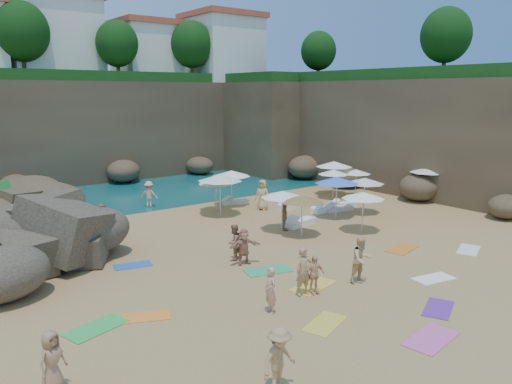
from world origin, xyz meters
TOP-DOWN VIEW (x-y plane):
  - ground at (0.00, 0.00)m, footprint 120.00×120.00m
  - seawater at (0.00, 30.00)m, footprint 120.00×120.00m
  - cliff_back at (2.00, 25.00)m, footprint 44.00×8.00m
  - cliff_right at (19.00, 8.00)m, footprint 8.00×30.00m
  - cliff_corner at (17.00, 20.00)m, footprint 10.00×12.00m
  - clifftop_buildings at (2.96, 25.79)m, footprint 28.48×9.48m
  - clifftop_trees at (4.78, 19.52)m, footprint 35.60×23.82m
  - rock_outcrop at (-9.25, 2.67)m, footprint 7.99×6.51m
  - parasol_0 at (4.10, 8.32)m, footprint 2.41×2.41m
  - parasol_1 at (2.09, 6.59)m, footprint 2.61×2.61m
  - parasol_2 at (12.60, 5.44)m, footprint 2.02×2.02m
  - parasol_3 at (11.74, 6.74)m, footprint 2.54×2.54m
  - parasol_4 at (15.34, 1.61)m, footprint 2.42×2.42m
  - parasol_5 at (2.46, 7.63)m, footprint 2.13×2.13m
  - parasol_6 at (3.01, 0.53)m, footprint 2.22×2.22m
  - parasol_7 at (9.19, 1.77)m, footprint 2.30×2.30m
  - parasol_8 at (10.86, 5.93)m, footprint 2.11×2.11m
  - parasol_9 at (2.81, 1.81)m, footprint 2.27×2.27m
  - parasol_10 at (7.20, 2.14)m, footprint 2.52×2.52m
  - parasol_11 at (6.03, -0.82)m, footprint 2.24×2.24m
  - lounger_0 at (8.49, 3.15)m, footprint 1.94×0.94m
  - lounger_1 at (4.59, 8.61)m, footprint 1.83×1.29m
  - lounger_2 at (7.69, 3.54)m, footprint 1.92×0.68m
  - lounger_3 at (6.75, 5.52)m, footprint 1.91×0.73m
  - lounger_4 at (9.56, 3.74)m, footprint 1.82×1.00m
  - lounger_5 at (4.32, 2.08)m, footprint 2.13×1.03m
  - towel_1 at (-1.26, -9.79)m, footprint 2.05×1.24m
  - towel_2 at (-7.31, -3.30)m, footprint 1.73×1.34m
  - towel_3 at (-8.89, -3.10)m, footprint 2.08×1.43m
  - towel_4 at (-3.04, -7.18)m, footprint 1.86×1.37m
  - towel_5 at (3.11, -7.00)m, footprint 1.76×1.12m
  - towel_6 at (0.80, -8.70)m, footprint 1.85×1.44m
  - towel_8 at (-5.63, 1.55)m, footprint 1.69×1.12m
  - towel_10 at (5.29, -3.91)m, footprint 2.02×1.31m
  - towel_11 at (-1.50, -2.39)m, footprint 2.07×1.41m
  - towel_12 at (-1.18, -4.69)m, footprint 2.11×1.38m
  - towel_13 at (7.58, -5.89)m, footprint 1.94×1.47m
  - person_stand_1 at (-1.82, -0.43)m, footprint 0.92×0.81m
  - person_stand_2 at (-0.26, 11.17)m, footprint 1.07×1.07m
  - person_stand_3 at (2.98, 1.82)m, footprint 0.72×0.92m
  - person_stand_4 at (4.96, 6.23)m, footprint 0.86×1.05m
  - person_stand_5 at (-5.38, 5.56)m, footprint 1.85×0.95m
  - person_stand_6 at (-3.91, -5.51)m, footprint 0.50×0.65m
  - person_lie_0 at (-6.52, -9.08)m, footprint 1.29×1.78m
  - person_lie_1 at (-1.66, -5.22)m, footprint 1.11×1.55m
  - person_lie_2 at (-10.86, -5.69)m, footprint 1.36×1.70m
  - person_lie_3 at (-1.80, -1.14)m, footprint 1.70×1.79m
  - person_lie_4 at (-2.05, -5.09)m, footprint 0.89×1.82m
  - person_lie_5 at (0.54, -5.51)m, footprint 1.06×1.86m

SIDE VIEW (x-z plane):
  - ground at x=0.00m, z-range 0.00..0.00m
  - rock_outcrop at x=-9.25m, z-range -1.44..1.44m
  - seawater at x=0.00m, z-range 0.00..0.00m
  - towel_2 at x=-7.31m, z-range 0.00..0.03m
  - towel_8 at x=-5.63m, z-range 0.00..0.03m
  - towel_5 at x=3.11m, z-range 0.00..0.03m
  - towel_6 at x=0.80m, z-range 0.00..0.03m
  - towel_4 at x=-3.04m, z-range 0.00..0.03m
  - towel_13 at x=7.58m, z-range 0.00..0.03m
  - towel_10 at x=5.29m, z-range 0.00..0.03m
  - towel_11 at x=-1.50m, z-range 0.00..0.03m
  - towel_3 at x=-8.89m, z-range 0.00..0.03m
  - towel_1 at x=-1.26m, z-range 0.00..0.03m
  - towel_12 at x=-1.18m, z-range 0.00..0.03m
  - lounger_4 at x=9.56m, z-range 0.00..0.27m
  - lounger_1 at x=4.59m, z-range 0.00..0.27m
  - lounger_0 at x=8.49m, z-range 0.00..0.29m
  - lounger_3 at x=6.75m, z-range 0.00..0.29m
  - lounger_2 at x=7.69m, z-range 0.00..0.30m
  - lounger_5 at x=4.32m, z-range 0.00..0.32m
  - person_lie_1 at x=-1.66m, z-range 0.00..0.34m
  - person_lie_3 at x=-1.80m, z-range 0.00..0.40m
  - person_lie_2 at x=-10.86m, z-range 0.00..0.41m
  - person_lie_4 at x=-2.05m, z-range 0.00..0.42m
  - person_lie_0 at x=-6.52m, z-range 0.00..0.44m
  - person_lie_5 at x=0.54m, z-range 0.00..0.67m
  - person_stand_3 at x=2.98m, z-range 0.00..1.46m
  - person_stand_6 at x=-3.91m, z-range 0.00..1.58m
  - person_stand_1 at x=-1.82m, z-range 0.00..1.59m
  - person_stand_2 at x=-0.26m, z-range 0.00..1.66m
  - person_stand_4 at x=4.96m, z-range 0.00..1.88m
  - person_stand_5 at x=-5.38m, z-range 0.00..1.92m
  - parasol_2 at x=12.60m, z-range 0.80..2.71m
  - parasol_8 at x=10.86m, z-range 0.83..2.83m
  - parasol_5 at x=2.46m, z-range 0.84..2.86m
  - parasol_6 at x=3.01m, z-range 0.88..2.98m
  - parasol_11 at x=6.03m, z-range 0.88..3.00m
  - parasol_9 at x=2.81m, z-range 0.90..3.04m
  - parasol_7 at x=9.19m, z-range 0.91..3.09m
  - parasol_0 at x=4.10m, z-range 0.95..3.24m
  - parasol_4 at x=15.34m, z-range 0.96..3.25m
  - parasol_10 at x=7.20m, z-range 1.00..3.39m
  - parasol_3 at x=11.74m, z-range 1.00..3.41m
  - parasol_1 at x=2.09m, z-range 1.03..3.49m
  - cliff_back at x=2.00m, z-range 0.00..8.00m
  - cliff_right at x=19.00m, z-range 0.00..8.00m
  - cliff_corner at x=17.00m, z-range 0.00..8.00m
  - clifftop_buildings at x=2.96m, z-range 7.74..14.74m
  - clifftop_trees at x=4.78m, z-range 9.06..13.46m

